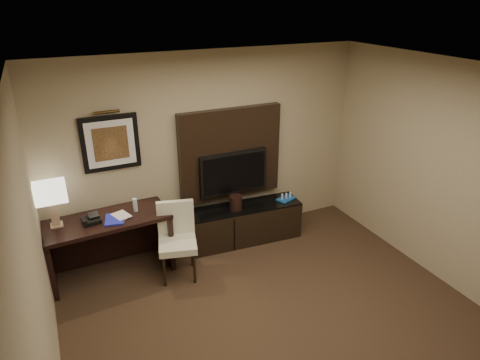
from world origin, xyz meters
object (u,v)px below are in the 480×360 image
desk_phone (91,219)px  water_bottle (135,205)px  credenza (245,223)px  desk_chair (178,243)px  minibar_tray (286,196)px  desk (111,246)px  tv (233,173)px  table_lamp (53,204)px  ice_bucket (236,203)px

desk_phone → water_bottle: water_bottle is taller
credenza → desk_chair: (-1.14, -0.43, 0.20)m
desk_chair → water_bottle: bearing=144.4°
credenza → desk_phone: 2.15m
water_bottle → minibar_tray: size_ratio=0.63×
minibar_tray → desk_phone: bearing=179.4°
desk → tv: (1.80, 0.19, 0.62)m
minibar_tray → tv: bearing=161.3°
desk → credenza: bearing=-3.3°
desk → table_lamp: (-0.57, 0.07, 0.69)m
tv → desk_chair: (-1.05, -0.62, -0.54)m
desk → desk_phone: 0.49m
credenza → desk_phone: size_ratio=7.90×
ice_bucket → minibar_tray: 0.80m
table_lamp → credenza: bearing=-1.6°
desk_chair → water_bottle: size_ratio=5.61×
desk → credenza: desk is taller
table_lamp → water_bottle: table_lamp is taller
water_bottle → ice_bucket: size_ratio=0.85×
desk_phone → minibar_tray: (2.72, -0.03, -0.25)m
water_bottle → desk_chair: bearing=-50.4°
desk → minibar_tray: desk is taller
minibar_tray → desk_chair: bearing=-168.3°
credenza → ice_bucket: size_ratio=7.94×
water_bottle → desk: bearing=-173.7°
desk_chair → ice_bucket: desk_chair is taller
table_lamp → desk: bearing=-6.7°
minibar_tray → table_lamp: bearing=177.7°
desk_chair → table_lamp: bearing=174.4°
table_lamp → minibar_tray: table_lamp is taller
table_lamp → ice_bucket: (2.31, -0.09, -0.44)m
desk → credenza: (1.90, -0.00, -0.12)m
desk_chair → table_lamp: size_ratio=1.66×
credenza → desk_chair: desk_chair is taller
table_lamp → desk_phone: table_lamp is taller
water_bottle → minibar_tray: bearing=-2.6°
tv → water_bottle: size_ratio=5.82×
desk_chair → minibar_tray: size_ratio=3.54×
desk_phone → credenza: bearing=-5.7°
tv → desk_chair: tv is taller
desk_phone → water_bottle: bearing=0.8°
desk → ice_bucket: bearing=-4.0°
desk_chair → desk: bearing=165.3°
desk → ice_bucket: 1.76m
minibar_tray → water_bottle: bearing=177.4°
ice_bucket → minibar_tray: bearing=-2.7°
desk_phone → minibar_tray: bearing=-7.2°
table_lamp → water_bottle: size_ratio=3.38×
credenza → water_bottle: 1.65m
credenza → table_lamp: (-2.47, 0.07, 0.81)m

